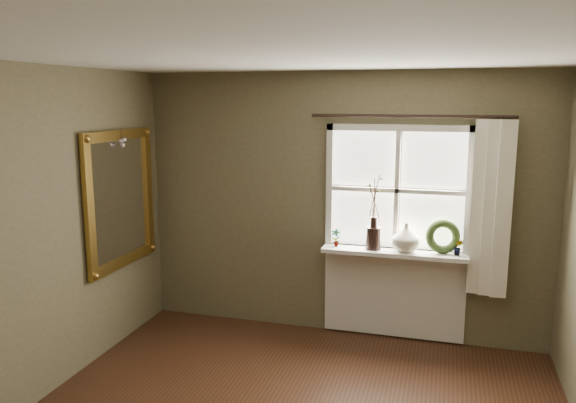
% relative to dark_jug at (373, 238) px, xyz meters
% --- Properties ---
extents(ceiling, '(4.50, 4.50, 0.00)m').
position_rel_dark_jug_xyz_m(ceiling, '(-0.35, -2.12, 1.57)').
color(ceiling, silver).
rests_on(ceiling, ground).
extents(wall_back, '(4.00, 0.10, 2.60)m').
position_rel_dark_jug_xyz_m(wall_back, '(-0.35, 0.18, 0.27)').
color(wall_back, brown).
rests_on(wall_back, ground).
extents(window_frame, '(1.36, 0.06, 1.24)m').
position_rel_dark_jug_xyz_m(window_frame, '(0.20, 0.11, 0.45)').
color(window_frame, silver).
rests_on(window_frame, wall_back).
extents(window_sill, '(1.36, 0.26, 0.04)m').
position_rel_dark_jug_xyz_m(window_sill, '(0.20, 0.00, -0.13)').
color(window_sill, silver).
rests_on(window_sill, wall_back).
extents(window_apron, '(1.36, 0.04, 0.88)m').
position_rel_dark_jug_xyz_m(window_apron, '(0.20, 0.11, -0.57)').
color(window_apron, silver).
rests_on(window_apron, ground).
extents(dark_jug, '(0.18, 0.18, 0.21)m').
position_rel_dark_jug_xyz_m(dark_jug, '(0.00, 0.00, 0.00)').
color(dark_jug, black).
rests_on(dark_jug, window_sill).
extents(cream_vase, '(0.30, 0.30, 0.27)m').
position_rel_dark_jug_xyz_m(cream_vase, '(0.30, 0.00, 0.03)').
color(cream_vase, silver).
rests_on(cream_vase, window_sill).
extents(wreath, '(0.35, 0.22, 0.33)m').
position_rel_dark_jug_xyz_m(wreath, '(0.64, 0.04, 0.01)').
color(wreath, '#2E411D').
rests_on(wreath, window_sill).
extents(potted_plant_left, '(0.09, 0.07, 0.17)m').
position_rel_dark_jug_xyz_m(potted_plant_left, '(-0.36, 0.00, -0.02)').
color(potted_plant_left, '#2E411D').
rests_on(potted_plant_left, window_sill).
extents(potted_plant_right, '(0.09, 0.07, 0.15)m').
position_rel_dark_jug_xyz_m(potted_plant_right, '(0.78, 0.00, -0.03)').
color(potted_plant_right, '#2E411D').
rests_on(potted_plant_right, window_sill).
extents(curtain, '(0.36, 0.12, 1.59)m').
position_rel_dark_jug_xyz_m(curtain, '(1.04, 0.01, 0.34)').
color(curtain, beige).
rests_on(curtain, wall_back).
extents(curtain_rod, '(1.84, 0.03, 0.03)m').
position_rel_dark_jug_xyz_m(curtain_rod, '(0.30, 0.05, 1.15)').
color(curtain_rod, black).
rests_on(curtain_rod, wall_back).
extents(gilt_mirror, '(0.10, 1.09, 1.30)m').
position_rel_dark_jug_xyz_m(gilt_mirror, '(-2.32, -0.63, 0.38)').
color(gilt_mirror, white).
rests_on(gilt_mirror, wall_left).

